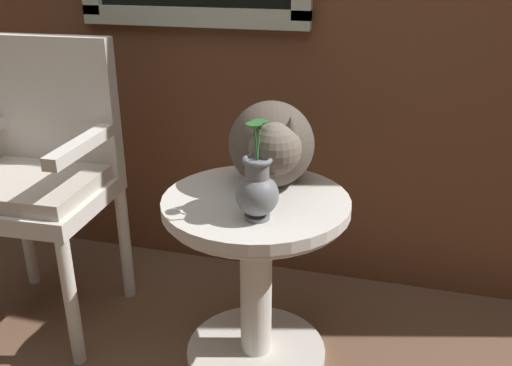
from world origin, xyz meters
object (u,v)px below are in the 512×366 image
Objects in this scene: wicker_chair at (42,166)px; cat at (272,145)px; wicker_side_table at (256,254)px; pewter_vase_with_ivy at (257,189)px.

wicker_chair reaches higher than cat.
wicker_side_table is 0.35m from cat.
cat is at bearing 2.35° from wicker_chair.
pewter_vase_with_ivy is (0.04, -0.13, 0.28)m from wicker_side_table.
wicker_side_table is 0.81m from wicker_chair.
wicker_chair is (-0.79, 0.07, 0.19)m from wicker_side_table.
pewter_vase_with_ivy is (0.82, -0.20, 0.09)m from wicker_chair.
pewter_vase_with_ivy is (0.02, -0.23, -0.05)m from cat.
cat is (0.81, 0.03, 0.14)m from wicker_chair.
cat is at bearing 78.18° from wicker_side_table.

